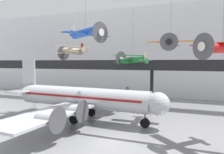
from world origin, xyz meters
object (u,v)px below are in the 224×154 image
(suspended_plane_red_highwing, at_px, (222,47))
(airliner_silver_main, at_px, (81,98))
(suspended_plane_blue_trainer, at_px, (86,33))
(suspended_plane_green_biplane, at_px, (133,60))
(suspended_plane_orange_highwing, at_px, (171,44))
(suspended_plane_cream_biplane, at_px, (73,51))

(suspended_plane_red_highwing, bearing_deg, airliner_silver_main, -54.34)
(suspended_plane_blue_trainer, height_order, suspended_plane_green_biplane, suspended_plane_blue_trainer)
(suspended_plane_orange_highwing, height_order, suspended_plane_cream_biplane, suspended_plane_orange_highwing)
(suspended_plane_cream_biplane, bearing_deg, suspended_plane_blue_trainer, 147.87)
(suspended_plane_orange_highwing, distance_m, suspended_plane_cream_biplane, 26.25)
(airliner_silver_main, distance_m, suspended_plane_green_biplane, 14.02)
(suspended_plane_blue_trainer, relative_size, suspended_plane_green_biplane, 0.72)
(suspended_plane_red_highwing, height_order, suspended_plane_orange_highwing, suspended_plane_orange_highwing)
(airliner_silver_main, bearing_deg, suspended_plane_red_highwing, -4.28)
(suspended_plane_green_biplane, bearing_deg, suspended_plane_cream_biplane, 11.47)
(suspended_plane_orange_highwing, xyz_separation_m, suspended_plane_green_biplane, (-7.92, 6.66, -2.25))
(airliner_silver_main, bearing_deg, suspended_plane_blue_trainer, -45.17)
(suspended_plane_orange_highwing, bearing_deg, suspended_plane_red_highwing, 38.18)
(suspended_plane_red_highwing, bearing_deg, suspended_plane_green_biplane, -92.03)
(airliner_silver_main, xyz_separation_m, suspended_plane_cream_biplane, (-11.43, 15.90, 8.07))
(airliner_silver_main, distance_m, suspended_plane_red_highwing, 20.36)
(suspended_plane_green_biplane, height_order, suspended_plane_cream_biplane, suspended_plane_cream_biplane)
(suspended_plane_red_highwing, relative_size, suspended_plane_orange_highwing, 1.15)
(suspended_plane_blue_trainer, bearing_deg, suspended_plane_red_highwing, 21.12)
(suspended_plane_red_highwing, distance_m, suspended_plane_cream_biplane, 35.46)
(airliner_silver_main, relative_size, suspended_plane_cream_biplane, 3.14)
(airliner_silver_main, bearing_deg, suspended_plane_green_biplane, 71.59)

